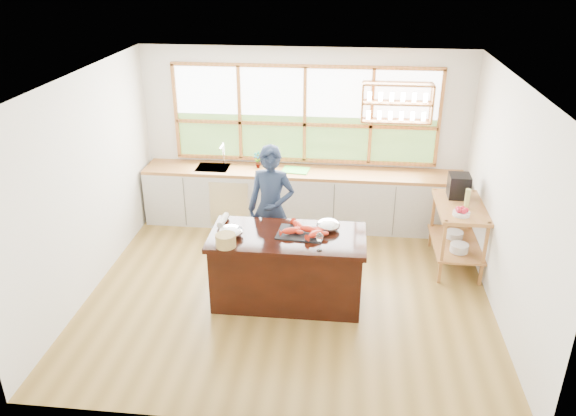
# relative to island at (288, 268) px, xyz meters

# --- Properties ---
(ground_plane) EXTENTS (5.00, 5.00, 0.00)m
(ground_plane) POSITION_rel_island_xyz_m (0.00, 0.20, -0.45)
(ground_plane) COLOR olive
(room_shell) EXTENTS (5.02, 4.52, 2.71)m
(room_shell) POSITION_rel_island_xyz_m (0.02, 0.71, 1.30)
(room_shell) COLOR silver
(room_shell) RESTS_ON ground_plane
(back_counter) EXTENTS (4.90, 0.63, 0.90)m
(back_counter) POSITION_rel_island_xyz_m (-0.02, 2.14, 0.00)
(back_counter) COLOR beige
(back_counter) RESTS_ON ground_plane
(right_shelf_unit) EXTENTS (0.62, 1.10, 0.90)m
(right_shelf_unit) POSITION_rel_island_xyz_m (2.19, 1.09, 0.15)
(right_shelf_unit) COLOR #A1613A
(right_shelf_unit) RESTS_ON ground_plane
(island) EXTENTS (1.85, 0.90, 0.90)m
(island) POSITION_rel_island_xyz_m (0.00, 0.00, 0.00)
(island) COLOR black
(island) RESTS_ON ground_plane
(cook) EXTENTS (0.68, 0.50, 1.73)m
(cook) POSITION_rel_island_xyz_m (-0.30, 0.78, 0.41)
(cook) COLOR #1A253D
(cook) RESTS_ON ground_plane
(potted_plant) EXTENTS (0.15, 0.12, 0.26)m
(potted_plant) POSITION_rel_island_xyz_m (-0.70, 2.20, 0.58)
(potted_plant) COLOR slate
(potted_plant) RESTS_ON back_counter
(cutting_board) EXTENTS (0.43, 0.35, 0.01)m
(cutting_board) POSITION_rel_island_xyz_m (-0.11, 2.14, 0.45)
(cutting_board) COLOR green
(cutting_board) RESTS_ON back_counter
(espresso_machine) EXTENTS (0.28, 0.30, 0.32)m
(espresso_machine) POSITION_rel_island_xyz_m (2.19, 1.39, 0.60)
(espresso_machine) COLOR black
(espresso_machine) RESTS_ON right_shelf_unit
(wine_bottle) EXTENTS (0.07, 0.07, 0.27)m
(wine_bottle) POSITION_rel_island_xyz_m (2.24, 1.02, 0.58)
(wine_bottle) COLOR tan
(wine_bottle) RESTS_ON right_shelf_unit
(fruit_bowl) EXTENTS (0.22, 0.22, 0.11)m
(fruit_bowl) POSITION_rel_island_xyz_m (2.14, 0.78, 0.49)
(fruit_bowl) COLOR silver
(fruit_bowl) RESTS_ON right_shelf_unit
(slate_board) EXTENTS (0.58, 0.45, 0.02)m
(slate_board) POSITION_rel_island_xyz_m (0.15, 0.05, 0.45)
(slate_board) COLOR black
(slate_board) RESTS_ON island
(lobster_pile) EXTENTS (0.52, 0.44, 0.08)m
(lobster_pile) POSITION_rel_island_xyz_m (0.18, 0.05, 0.50)
(lobster_pile) COLOR red
(lobster_pile) RESTS_ON slate_board
(mixing_bowl_left) EXTENTS (0.29, 0.29, 0.14)m
(mixing_bowl_left) POSITION_rel_island_xyz_m (-0.66, -0.09, 0.51)
(mixing_bowl_left) COLOR silver
(mixing_bowl_left) RESTS_ON island
(mixing_bowl_right) EXTENTS (0.29, 0.29, 0.14)m
(mixing_bowl_right) POSITION_rel_island_xyz_m (0.47, 0.20, 0.51)
(mixing_bowl_right) COLOR silver
(mixing_bowl_right) RESTS_ON island
(wine_glass) EXTENTS (0.08, 0.08, 0.22)m
(wine_glass) POSITION_rel_island_xyz_m (0.39, -0.32, 0.61)
(wine_glass) COLOR silver
(wine_glass) RESTS_ON island
(wicker_basket) EXTENTS (0.23, 0.23, 0.15)m
(wicker_basket) POSITION_rel_island_xyz_m (-0.67, -0.34, 0.52)
(wicker_basket) COLOR #A58748
(wicker_basket) RESTS_ON island
(parchment_roll) EXTENTS (0.10, 0.30, 0.08)m
(parchment_roll) POSITION_rel_island_xyz_m (-0.83, 0.23, 0.49)
(parchment_roll) COLOR silver
(parchment_roll) RESTS_ON island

